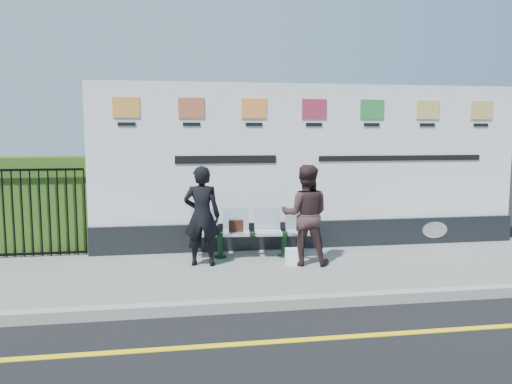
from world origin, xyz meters
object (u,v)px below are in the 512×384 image
bench (252,244)px  woman_left (202,216)px  billboard (312,177)px  woman_right (305,215)px

bench → woman_left: size_ratio=1.30×
billboard → bench: 1.73m
woman_left → bench: bearing=-143.6°
billboard → bench: size_ratio=3.81×
billboard → woman_right: size_ratio=4.95×
billboard → woman_left: bearing=-154.2°
billboard → woman_right: 1.37m
woman_left → woman_right: bearing=-174.7°
billboard → bench: bearing=-153.4°
billboard → woman_right: (-0.44, -1.20, -0.49)m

